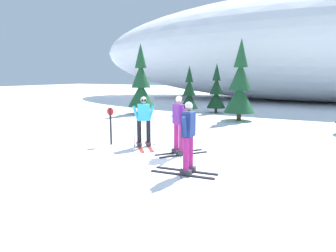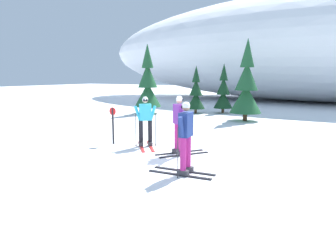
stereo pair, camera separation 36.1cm
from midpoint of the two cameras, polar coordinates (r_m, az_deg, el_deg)
The scene contains 10 objects.
ground_plane at distance 8.84m, azimuth -0.36°, elevation -6.67°, with size 120.00×120.00×0.00m, color white.
skier_navy_jacket at distance 7.56m, azimuth 2.40°, elevation -1.94°, with size 1.70×0.81×1.82m.
skier_cyan_jacket at distance 10.56m, azimuth -5.53°, elevation 1.00°, with size 1.34×1.51×1.74m.
skier_purple_jacket at distance 9.45m, azimuth 0.98°, elevation 0.39°, with size 1.36×1.60×1.83m.
pine_tree_far_left at distance 19.78m, azimuth -5.59°, elevation 7.69°, with size 1.72×1.72×4.45m.
pine_tree_center_left at distance 19.92m, azimuth 3.46°, elevation 6.08°, with size 1.19×1.19×3.08m.
pine_tree_center at distance 20.39m, azimuth 8.50°, elevation 6.25°, with size 1.25×1.25×3.23m.
pine_tree_center_right at distance 17.05m, azimuth 12.70°, elevation 7.16°, with size 1.70×1.70×4.40m.
snow_ridge_background at distance 32.45m, azimuth 26.15°, elevation 12.94°, with size 46.21×19.93×9.91m, color white.
trail_marker_post at distance 11.07m, azimuth -11.59°, elevation 0.45°, with size 0.28×0.07×1.33m.
Camera 1 is at (3.76, -7.63, 2.46)m, focal length 32.63 mm.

